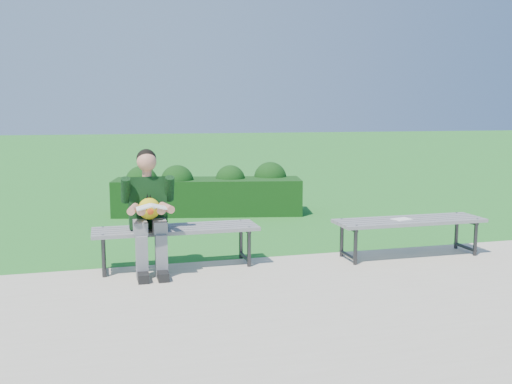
% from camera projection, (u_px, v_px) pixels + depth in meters
% --- Properties ---
extents(ground, '(80.00, 80.00, 0.00)m').
position_uv_depth(ground, '(238.00, 261.00, 6.67)').
color(ground, '#1A661A').
rests_on(ground, ground).
extents(walkway, '(30.00, 3.50, 0.02)m').
position_uv_depth(walkway, '(284.00, 309.00, 4.99)').
color(walkway, '#C1B1A0').
rests_on(walkway, ground).
extents(hedge, '(3.24, 1.42, 0.86)m').
position_uv_depth(hedge, '(208.00, 192.00, 9.71)').
color(hedge, '#123D14').
rests_on(hedge, ground).
extents(bench_left, '(1.80, 0.50, 0.46)m').
position_uv_depth(bench_left, '(176.00, 232.00, 6.27)').
color(bench_left, slate).
rests_on(bench_left, walkway).
extents(bench_right, '(1.80, 0.50, 0.46)m').
position_uv_depth(bench_right, '(409.00, 224.00, 6.75)').
color(bench_right, slate).
rests_on(bench_right, walkway).
extents(seated_boy, '(0.56, 0.76, 1.31)m').
position_uv_depth(seated_boy, '(149.00, 208.00, 6.06)').
color(seated_boy, slate).
rests_on(seated_boy, walkway).
extents(paper_sheet, '(0.25, 0.21, 0.01)m').
position_uv_depth(paper_sheet, '(402.00, 219.00, 6.72)').
color(paper_sheet, white).
rests_on(paper_sheet, bench_right).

